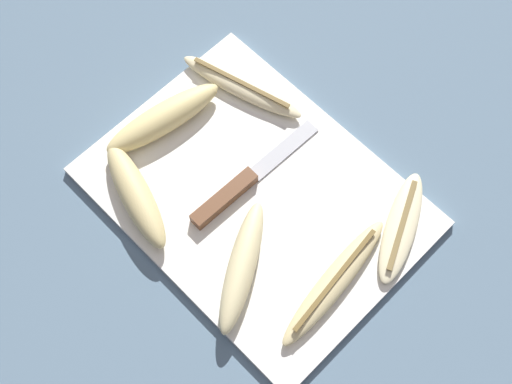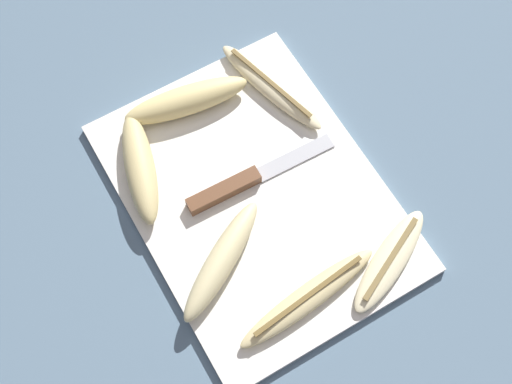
{
  "view_description": "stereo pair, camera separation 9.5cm",
  "coord_description": "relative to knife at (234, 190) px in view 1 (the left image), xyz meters",
  "views": [
    {
      "loc": [
        0.27,
        -0.26,
        0.89
      ],
      "look_at": [
        0.0,
        0.0,
        0.02
      ],
      "focal_mm": 50.0,
      "sensor_mm": 36.0,
      "label": 1
    },
    {
      "loc": [
        0.32,
        -0.19,
        0.89
      ],
      "look_at": [
        0.0,
        0.0,
        0.02
      ],
      "focal_mm": 50.0,
      "sensor_mm": 36.0,
      "label": 2
    }
  ],
  "objects": [
    {
      "name": "banana_spotted_left",
      "position": [
        -0.08,
        -0.1,
        0.01
      ],
      "size": [
        0.17,
        0.09,
        0.04
      ],
      "rotation": [
        0.0,
        0.0,
        1.28
      ],
      "color": "#DBC684",
      "rests_on": "cutting_board"
    },
    {
      "name": "banana_soft_right",
      "position": [
        0.09,
        -0.07,
        0.01
      ],
      "size": [
        0.12,
        0.17,
        0.04
      ],
      "rotation": [
        0.0,
        0.0,
        3.69
      ],
      "color": "beige",
      "rests_on": "cutting_board"
    },
    {
      "name": "knife",
      "position": [
        0.0,
        0.0,
        0.0
      ],
      "size": [
        0.03,
        0.22,
        0.02
      ],
      "rotation": [
        0.0,
        0.0,
        -0.03
      ],
      "color": "brown",
      "rests_on": "cutting_board"
    },
    {
      "name": "banana_golden_short",
      "position": [
        -0.14,
        0.0,
        0.01
      ],
      "size": [
        0.07,
        0.18,
        0.04
      ],
      "rotation": [
        0.0,
        0.0,
        6.11
      ],
      "color": "#EDD689",
      "rests_on": "cutting_board"
    },
    {
      "name": "banana_cream_curved",
      "position": [
        -0.11,
        0.12,
        0.0
      ],
      "size": [
        0.2,
        0.08,
        0.02
      ],
      "rotation": [
        0.0,
        0.0,
        4.97
      ],
      "color": "beige",
      "rests_on": "cutting_board"
    },
    {
      "name": "ground_plane",
      "position": [
        0.02,
        0.02,
        -0.02
      ],
      "size": [
        4.0,
        4.0,
        0.0
      ],
      "primitive_type": "plane",
      "color": "slate"
    },
    {
      "name": "banana_pale_long",
      "position": [
        0.19,
        0.12,
        0.0
      ],
      "size": [
        0.11,
        0.16,
        0.02
      ],
      "rotation": [
        0.0,
        0.0,
        0.45
      ],
      "color": "beige",
      "rests_on": "cutting_board"
    },
    {
      "name": "cutting_board",
      "position": [
        0.02,
        0.02,
        -0.01
      ],
      "size": [
        0.43,
        0.32,
        0.01
      ],
      "color": "white",
      "rests_on": "ground_plane"
    },
    {
      "name": "banana_mellow_near",
      "position": [
        0.18,
        0.0,
        0.0
      ],
      "size": [
        0.06,
        0.21,
        0.02
      ],
      "rotation": [
        0.0,
        0.0,
        0.11
      ],
      "color": "beige",
      "rests_on": "cutting_board"
    }
  ]
}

